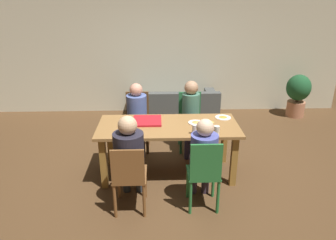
{
  "coord_description": "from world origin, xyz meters",
  "views": [
    {
      "loc": [
        -0.14,
        -4.04,
        2.46
      ],
      "look_at": [
        0.0,
        0.1,
        0.81
      ],
      "focal_mm": 33.76,
      "sensor_mm": 36.0,
      "label": 1
    }
  ],
  "objects_px": {
    "dining_table": "(168,132)",
    "chair_1": "(190,119)",
    "chair_0": "(204,173)",
    "chair_2": "(138,120)",
    "chair_3": "(129,176)",
    "drinking_glass_1": "(194,130)",
    "person_3": "(129,154)",
    "drinking_glass_2": "(211,126)",
    "drinking_glass_0": "(217,130)",
    "person_1": "(191,112)",
    "pizza_box_0": "(147,121)",
    "plate_0": "(223,117)",
    "couch": "(173,108)",
    "person_2": "(137,113)",
    "person_0": "(203,154)",
    "plate_1": "(196,122)",
    "potted_plant": "(298,93)"
  },
  "relations": [
    {
      "from": "chair_1",
      "to": "chair_3",
      "type": "xyz_separation_m",
      "value": [
        -0.88,
        -1.74,
        -0.02
      ]
    },
    {
      "from": "dining_table",
      "to": "plate_0",
      "type": "bearing_deg",
      "value": 16.78
    },
    {
      "from": "chair_3",
      "to": "couch",
      "type": "height_order",
      "value": "chair_3"
    },
    {
      "from": "person_0",
      "to": "pizza_box_0",
      "type": "height_order",
      "value": "person_0"
    },
    {
      "from": "dining_table",
      "to": "chair_1",
      "type": "bearing_deg",
      "value": 65.76
    },
    {
      "from": "person_1",
      "to": "drinking_glass_0",
      "type": "relative_size",
      "value": 9.71
    },
    {
      "from": "chair_1",
      "to": "drinking_glass_2",
      "type": "relative_size",
      "value": 7.94
    },
    {
      "from": "person_1",
      "to": "plate_0",
      "type": "bearing_deg",
      "value": -48.06
    },
    {
      "from": "chair_2",
      "to": "drinking_glass_1",
      "type": "relative_size",
      "value": 7.3
    },
    {
      "from": "person_2",
      "to": "person_3",
      "type": "relative_size",
      "value": 0.96
    },
    {
      "from": "plate_1",
      "to": "chair_1",
      "type": "bearing_deg",
      "value": 89.9
    },
    {
      "from": "person_2",
      "to": "plate_1",
      "type": "xyz_separation_m",
      "value": [
        0.88,
        -0.69,
        0.1
      ]
    },
    {
      "from": "drinking_glass_2",
      "to": "drinking_glass_0",
      "type": "bearing_deg",
      "value": -70.84
    },
    {
      "from": "pizza_box_0",
      "to": "plate_0",
      "type": "xyz_separation_m",
      "value": [
        1.11,
        0.11,
        -0.0
      ]
    },
    {
      "from": "person_1",
      "to": "chair_1",
      "type": "bearing_deg",
      "value": 90.0
    },
    {
      "from": "couch",
      "to": "potted_plant",
      "type": "height_order",
      "value": "potted_plant"
    },
    {
      "from": "chair_0",
      "to": "chair_2",
      "type": "distance_m",
      "value": 1.94
    },
    {
      "from": "plate_1",
      "to": "person_1",
      "type": "bearing_deg",
      "value": 89.88
    },
    {
      "from": "chair_0",
      "to": "plate_1",
      "type": "distance_m",
      "value": 0.94
    },
    {
      "from": "person_3",
      "to": "plate_0",
      "type": "distance_m",
      "value": 1.62
    },
    {
      "from": "dining_table",
      "to": "drinking_glass_0",
      "type": "bearing_deg",
      "value": -29.72
    },
    {
      "from": "person_1",
      "to": "potted_plant",
      "type": "height_order",
      "value": "person_1"
    },
    {
      "from": "person_2",
      "to": "drinking_glass_1",
      "type": "height_order",
      "value": "person_2"
    },
    {
      "from": "dining_table",
      "to": "person_2",
      "type": "xyz_separation_m",
      "value": [
        -0.48,
        0.75,
        0.02
      ]
    },
    {
      "from": "chair_1",
      "to": "person_3",
      "type": "relative_size",
      "value": 0.79
    },
    {
      "from": "chair_0",
      "to": "pizza_box_0",
      "type": "distance_m",
      "value": 1.23
    },
    {
      "from": "dining_table",
      "to": "person_0",
      "type": "distance_m",
      "value": 0.81
    },
    {
      "from": "pizza_box_0",
      "to": "person_0",
      "type": "bearing_deg",
      "value": -50.75
    },
    {
      "from": "dining_table",
      "to": "couch",
      "type": "bearing_deg",
      "value": 85.56
    },
    {
      "from": "person_1",
      "to": "drinking_glass_0",
      "type": "bearing_deg",
      "value": -78.46
    },
    {
      "from": "person_3",
      "to": "pizza_box_0",
      "type": "bearing_deg",
      "value": 77.59
    },
    {
      "from": "chair_0",
      "to": "person_3",
      "type": "bearing_deg",
      "value": 171.41
    },
    {
      "from": "chair_2",
      "to": "pizza_box_0",
      "type": "distance_m",
      "value": 0.83
    },
    {
      "from": "person_1",
      "to": "plate_0",
      "type": "xyz_separation_m",
      "value": [
        0.42,
        -0.47,
        0.08
      ]
    },
    {
      "from": "person_0",
      "to": "person_3",
      "type": "relative_size",
      "value": 0.96
    },
    {
      "from": "person_3",
      "to": "chair_2",
      "type": "bearing_deg",
      "value": 90.0
    },
    {
      "from": "dining_table",
      "to": "potted_plant",
      "type": "xyz_separation_m",
      "value": [
        2.83,
        2.28,
        -0.14
      ]
    },
    {
      "from": "chair_2",
      "to": "drinking_glass_1",
      "type": "xyz_separation_m",
      "value": [
        0.81,
        -1.2,
        0.34
      ]
    },
    {
      "from": "chair_3",
      "to": "drinking_glass_2",
      "type": "bearing_deg",
      "value": 32.24
    },
    {
      "from": "person_3",
      "to": "chair_1",
      "type": "bearing_deg",
      "value": 61.1
    },
    {
      "from": "plate_1",
      "to": "drinking_glass_0",
      "type": "relative_size",
      "value": 1.77
    },
    {
      "from": "chair_3",
      "to": "potted_plant",
      "type": "height_order",
      "value": "potted_plant"
    },
    {
      "from": "plate_1",
      "to": "drinking_glass_0",
      "type": "bearing_deg",
      "value": -61.79
    },
    {
      "from": "chair_2",
      "to": "drinking_glass_0",
      "type": "bearing_deg",
      "value": -48.41
    },
    {
      "from": "chair_1",
      "to": "drinking_glass_1",
      "type": "bearing_deg",
      "value": -93.24
    },
    {
      "from": "chair_0",
      "to": "dining_table",
      "type": "bearing_deg",
      "value": 114.92
    },
    {
      "from": "chair_0",
      "to": "person_2",
      "type": "bearing_deg",
      "value": 118.84
    },
    {
      "from": "person_1",
      "to": "chair_2",
      "type": "relative_size",
      "value": 1.24
    },
    {
      "from": "dining_table",
      "to": "drinking_glass_0",
      "type": "height_order",
      "value": "drinking_glass_0"
    },
    {
      "from": "chair_3",
      "to": "drinking_glass_1",
      "type": "bearing_deg",
      "value": 33.92
    }
  ]
}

